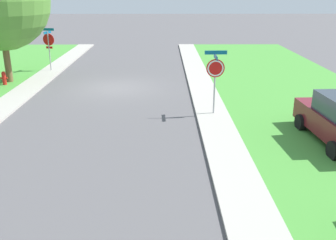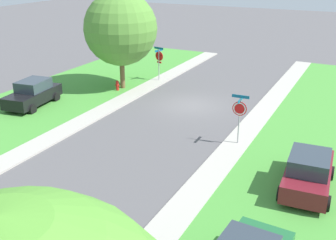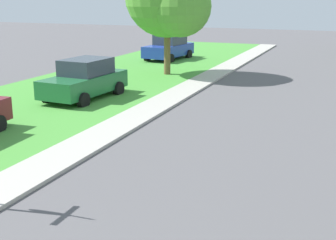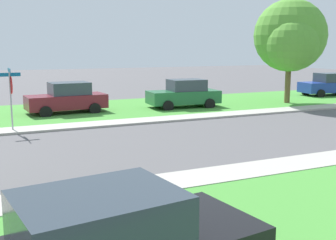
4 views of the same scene
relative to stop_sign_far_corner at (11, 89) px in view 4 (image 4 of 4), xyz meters
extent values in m
cube|color=#ADA89E|center=(9.45, 7.30, -1.84)|extent=(1.40, 56.00, 0.10)
cube|color=#ADA89E|center=(0.05, 7.30, -1.84)|extent=(1.40, 56.00, 0.10)
cube|color=#479338|center=(-4.65, 7.30, -1.85)|extent=(8.00, 56.00, 0.08)
cylinder|color=#9E9EA3|center=(0.00, -0.03, -0.59)|extent=(0.07, 0.07, 2.60)
cylinder|color=red|center=(0.00, 0.02, 0.16)|extent=(0.76, 0.05, 0.76)
cylinder|color=white|center=(0.00, 0.04, 0.16)|extent=(0.67, 0.02, 0.67)
cylinder|color=red|center=(0.00, 0.04, 0.16)|extent=(0.55, 0.02, 0.55)
cube|color=#0F5B84|center=(0.00, -0.03, 0.80)|extent=(0.92, 0.04, 0.16)
cube|color=#0F5B84|center=(0.00, -0.03, 0.61)|extent=(0.04, 0.92, 0.16)
cube|color=#2D3842|center=(14.21, -0.04, -0.47)|extent=(1.85, 2.28, 0.68)
cube|color=maroon|center=(-4.07, 3.14, -1.19)|extent=(2.05, 4.40, 0.76)
cube|color=#2D3842|center=(-4.09, 3.34, -0.47)|extent=(1.72, 2.19, 0.68)
cylinder|color=black|center=(-3.10, 1.86, -1.57)|extent=(0.28, 0.65, 0.64)
cylinder|color=black|center=(-4.89, 1.75, -1.57)|extent=(0.28, 0.65, 0.64)
cylinder|color=black|center=(-3.25, 4.52, -1.57)|extent=(0.28, 0.65, 0.64)
cylinder|color=black|center=(-5.05, 4.41, -1.57)|extent=(0.28, 0.65, 0.64)
cube|color=#1E6033|center=(-3.37, 10.05, -1.19)|extent=(2.10, 4.42, 0.76)
cube|color=#2D3842|center=(-3.36, 10.25, -0.47)|extent=(1.74, 2.21, 0.68)
cylinder|color=black|center=(-2.57, 8.66, -1.57)|extent=(0.28, 0.66, 0.64)
cylinder|color=black|center=(-4.36, 8.79, -1.57)|extent=(0.28, 0.66, 0.64)
cylinder|color=black|center=(-2.38, 11.32, -1.57)|extent=(0.28, 0.66, 0.64)
cylinder|color=black|center=(-4.18, 11.45, -1.57)|extent=(0.28, 0.66, 0.64)
cube|color=#1E389E|center=(-4.65, 23.03, -1.19)|extent=(2.33, 4.49, 0.76)
cube|color=#2D3842|center=(-4.62, 23.23, -0.47)|extent=(1.86, 2.29, 0.68)
cylinder|color=black|center=(-3.93, 21.60, -1.57)|extent=(0.32, 0.67, 0.64)
cylinder|color=black|center=(-5.71, 21.83, -1.57)|extent=(0.32, 0.67, 0.64)
cylinder|color=black|center=(-5.37, 24.47, -1.57)|extent=(0.32, 0.67, 0.64)
cylinder|color=brown|center=(-2.38, 17.17, -0.49)|extent=(0.36, 0.36, 2.80)
sphere|color=#549733|center=(-2.38, 17.17, 2.53)|extent=(4.62, 4.62, 4.62)
sphere|color=#549733|center=(-1.34, 16.48, 1.95)|extent=(3.23, 3.23, 3.23)
camera|label=1|loc=(2.11, 15.49, 3.34)|focal=40.73mm
camera|label=2|loc=(-5.70, 19.72, 7.41)|focal=44.37mm
camera|label=3|loc=(7.45, -7.10, 2.57)|focal=50.11mm
camera|label=4|loc=(19.35, -1.39, 1.74)|focal=45.07mm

